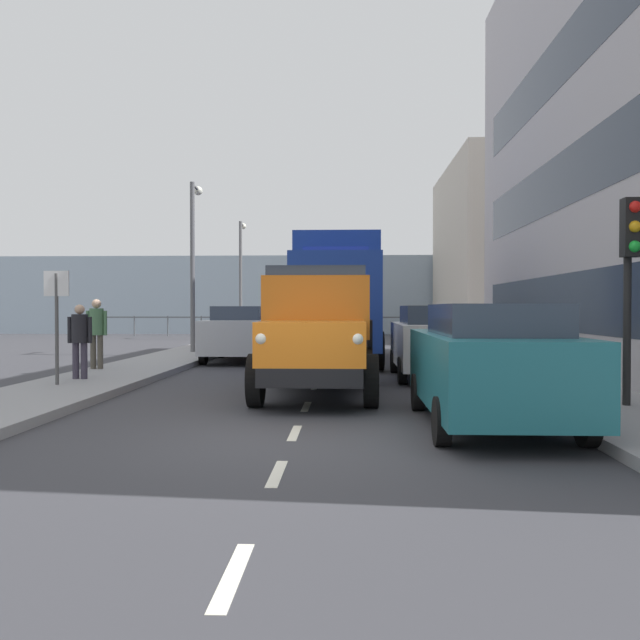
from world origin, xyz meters
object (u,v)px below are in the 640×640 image
(car_white_kerbside_1, at_px, (433,341))
(pedestrian_couple_a, at_px, (97,328))
(lamp_post_far, at_px, (241,268))
(street_sign, at_px, (57,307))
(car_silver_oppositeside_0, at_px, (240,333))
(car_red_oppositeside_1, at_px, (264,327))
(lorry_cargo_blue, at_px, (338,295))
(pedestrian_strolling, at_px, (80,335))
(lamp_post_promenade, at_px, (194,250))
(car_teal_kerbside_near, at_px, (490,363))
(traffic_light_near, at_px, (630,256))
(truck_vintage_orange, at_px, (317,334))

(car_white_kerbside_1, bearing_deg, pedestrian_couple_a, -3.57)
(lamp_post_far, height_order, street_sign, lamp_post_far)
(car_silver_oppositeside_0, bearing_deg, lamp_post_far, -81.03)
(car_red_oppositeside_1, height_order, lamp_post_far, lamp_post_far)
(lorry_cargo_blue, xyz_separation_m, car_white_kerbside_1, (-2.34, 4.85, -1.18))
(car_white_kerbside_1, distance_m, car_red_oppositeside_1, 12.32)
(pedestrian_strolling, bearing_deg, car_red_oppositeside_1, -100.23)
(lamp_post_promenade, bearing_deg, car_silver_oppositeside_0, 130.83)
(car_teal_kerbside_near, distance_m, traffic_light_near, 3.01)
(car_red_oppositeside_1, relative_size, lamp_post_promenade, 0.73)
(truck_vintage_orange, relative_size, car_white_kerbside_1, 1.33)
(car_white_kerbside_1, relative_size, car_red_oppositeside_1, 0.98)
(lamp_post_promenade, relative_size, lamp_post_far, 0.97)
(street_sign, bearing_deg, car_white_kerbside_1, -159.01)
(car_red_oppositeside_1, relative_size, pedestrian_strolling, 2.70)
(car_teal_kerbside_near, distance_m, lamp_post_promenade, 15.89)
(pedestrian_couple_a, xyz_separation_m, street_sign, (-0.53, 3.49, 0.51))
(car_white_kerbside_1, bearing_deg, lorry_cargo_blue, -64.25)
(street_sign, bearing_deg, car_teal_kerbside_near, 155.47)
(truck_vintage_orange, height_order, lamp_post_promenade, lamp_post_promenade)
(lorry_cargo_blue, height_order, pedestrian_couple_a, lorry_cargo_blue)
(pedestrian_strolling, bearing_deg, traffic_light_near, 160.35)
(truck_vintage_orange, distance_m, lamp_post_far, 23.47)
(car_silver_oppositeside_0, xyz_separation_m, street_sign, (2.35, 7.94, 0.79))
(car_red_oppositeside_1, xyz_separation_m, traffic_light_near, (-7.75, 16.54, 1.58))
(street_sign, bearing_deg, lamp_post_promenade, -92.00)
(car_teal_kerbside_near, xyz_separation_m, car_white_kerbside_1, (0.00, -6.51, -0.00))
(street_sign, bearing_deg, traffic_light_near, 166.12)
(car_silver_oppositeside_0, relative_size, lamp_post_far, 0.74)
(pedestrian_couple_a, bearing_deg, car_white_kerbside_1, 176.43)
(lamp_post_promenade, bearing_deg, pedestrian_strolling, 87.84)
(car_red_oppositeside_1, bearing_deg, pedestrian_strolling, 79.77)
(car_red_oppositeside_1, xyz_separation_m, lamp_post_far, (2.26, -8.20, 2.89))
(truck_vintage_orange, xyz_separation_m, lamp_post_promenade, (4.81, -10.77, 2.51))
(car_white_kerbside_1, xyz_separation_m, car_red_oppositeside_1, (5.41, -11.07, 0.00))
(traffic_light_near, xyz_separation_m, lamp_post_promenade, (9.74, -12.74, 1.22))
(pedestrian_strolling, bearing_deg, car_silver_oppositeside_0, -108.86)
(truck_vintage_orange, distance_m, car_silver_oppositeside_0, 8.93)
(lamp_post_far, bearing_deg, pedestrian_strolling, 89.79)
(car_silver_oppositeside_0, height_order, pedestrian_couple_a, pedestrian_couple_a)
(truck_vintage_orange, xyz_separation_m, traffic_light_near, (-4.93, 1.97, 1.29))
(car_silver_oppositeside_0, xyz_separation_m, pedestrian_strolling, (2.33, 6.83, 0.18))
(lamp_post_far, distance_m, street_sign, 22.34)
(car_teal_kerbside_near, relative_size, street_sign, 2.03)
(car_silver_oppositeside_0, relative_size, lamp_post_promenade, 0.76)
(lorry_cargo_blue, bearing_deg, traffic_light_near, 114.41)
(lorry_cargo_blue, relative_size, car_white_kerbside_1, 1.94)
(car_white_kerbside_1, relative_size, lamp_post_far, 0.70)
(truck_vintage_orange, bearing_deg, car_teal_kerbside_near, 130.58)
(truck_vintage_orange, bearing_deg, lamp_post_far, -77.41)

